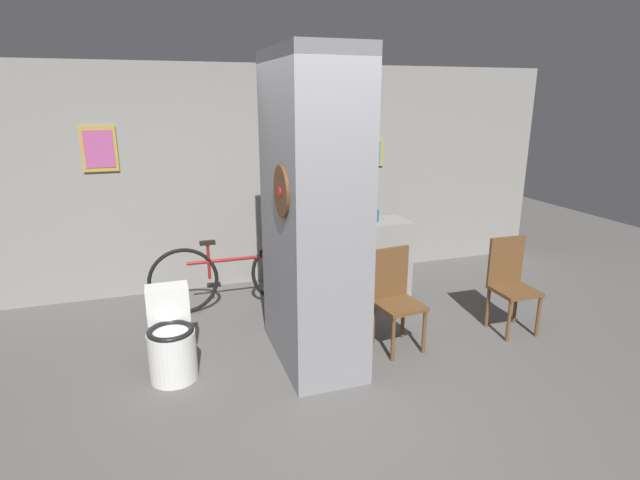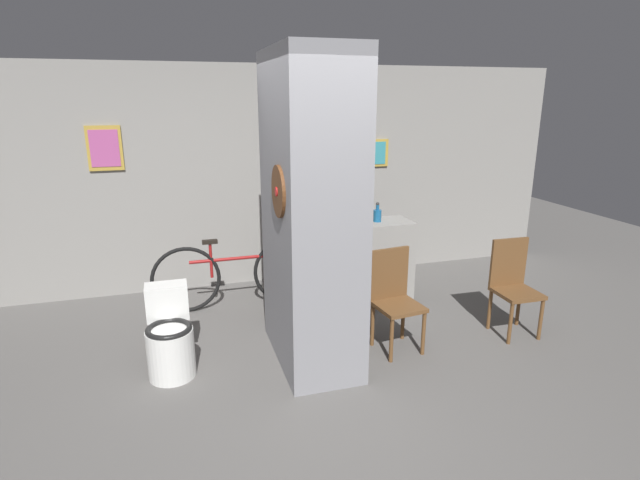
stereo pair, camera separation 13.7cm
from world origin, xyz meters
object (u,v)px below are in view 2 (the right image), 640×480
at_px(toilet, 170,339).
at_px(bottle_tall, 368,214).
at_px(bicycle, 238,274).
at_px(chair_by_doorway, 513,283).
at_px(chair_near_pillar, 394,296).

bearing_deg(toilet, bottle_tall, 23.25).
bearing_deg(toilet, bicycle, 59.21).
height_order(toilet, bottle_tall, bottle_tall).
distance_m(toilet, bottle_tall, 2.41).
relative_size(toilet, bottle_tall, 2.62).
distance_m(chair_by_doorway, bicycle, 2.83).
height_order(chair_near_pillar, chair_by_doorway, same).
height_order(toilet, chair_by_doorway, chair_by_doorway).
distance_m(chair_by_doorway, bottle_tall, 1.61).
height_order(chair_near_pillar, bicycle, chair_near_pillar).
relative_size(toilet, chair_near_pillar, 0.78).
height_order(bicycle, bottle_tall, bottle_tall).
xyz_separation_m(toilet, bottle_tall, (2.12, 0.91, 0.72)).
distance_m(toilet, chair_near_pillar, 1.98).
height_order(chair_by_doorway, bottle_tall, bottle_tall).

